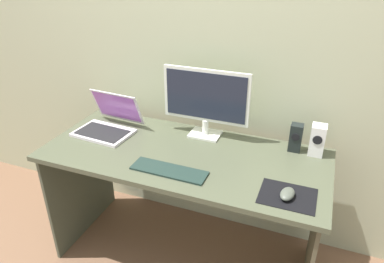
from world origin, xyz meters
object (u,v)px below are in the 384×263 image
(monitor, at_px, (206,100))
(keyboard_external, at_px, (169,170))
(speaker_right, at_px, (317,140))
(speaker_near_monitor, at_px, (296,138))
(mouse, at_px, (287,194))
(laptop, at_px, (108,124))

(monitor, height_order, keyboard_external, monitor)
(speaker_right, height_order, keyboard_external, speaker_right)
(keyboard_external, bearing_deg, speaker_near_monitor, 39.15)
(speaker_right, bearing_deg, mouse, -101.25)
(speaker_right, relative_size, laptop, 0.48)
(speaker_near_monitor, bearing_deg, monitor, -178.82)
(monitor, distance_m, keyboard_external, 0.48)
(laptop, xyz_separation_m, mouse, (1.10, -0.28, -0.02))
(monitor, xyz_separation_m, laptop, (-0.57, -0.16, -0.18))
(laptop, bearing_deg, mouse, -14.00)
(speaker_right, relative_size, keyboard_external, 0.44)
(speaker_right, bearing_deg, monitor, -179.04)
(speaker_right, height_order, speaker_near_monitor, speaker_right)
(speaker_right, xyz_separation_m, keyboard_external, (-0.66, -0.44, -0.08))
(speaker_near_monitor, height_order, mouse, speaker_near_monitor)
(monitor, relative_size, speaker_right, 2.96)
(monitor, xyz_separation_m, speaker_near_monitor, (0.51, 0.01, -0.15))
(monitor, xyz_separation_m, keyboard_external, (-0.04, -0.43, -0.22))
(keyboard_external, xyz_separation_m, mouse, (0.58, -0.00, 0.02))
(laptop, bearing_deg, speaker_near_monitor, 8.72)
(speaker_right, bearing_deg, laptop, -172.08)
(keyboard_external, bearing_deg, monitor, 85.41)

